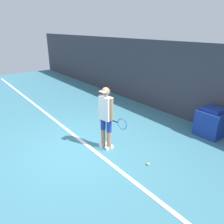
{
  "coord_description": "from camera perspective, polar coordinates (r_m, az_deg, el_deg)",
  "views": [
    {
      "loc": [
        4.62,
        -2.48,
        3.13
      ],
      "look_at": [
        0.3,
        0.79,
        1.01
      ],
      "focal_mm": 35.0,
      "sensor_mm": 36.0,
      "label": 1
    }
  ],
  "objects": [
    {
      "name": "tennis_player",
      "position": [
        5.72,
        -1.52,
        -0.94
      ],
      "size": [
        0.93,
        0.32,
        1.72
      ],
      "rotation": [
        0.0,
        0.0,
        0.19
      ],
      "color": "#A37556",
      "rests_on": "ground_plane"
    },
    {
      "name": "tennis_ball",
      "position": [
        5.5,
        9.43,
        -13.25
      ],
      "size": [
        0.07,
        0.07,
        0.07
      ],
      "color": "#D1E533",
      "rests_on": "ground_plane"
    },
    {
      "name": "ground_plane",
      "position": [
        6.11,
        -7.72,
        -9.66
      ],
      "size": [
        24.0,
        24.0,
        0.0
      ],
      "primitive_type": "plane",
      "color": "teal"
    },
    {
      "name": "court_baseline",
      "position": [
        6.2,
        -6.03,
        -9.04
      ],
      "size": [
        21.6,
        0.1,
        0.01
      ],
      "color": "white",
      "rests_on": "ground_plane"
    },
    {
      "name": "covered_chair",
      "position": [
        7.29,
        24.49,
        -2.48
      ],
      "size": [
        0.76,
        0.71,
        0.89
      ],
      "color": "navy",
      "rests_on": "ground_plane"
    },
    {
      "name": "back_wall",
      "position": [
        8.19,
        17.27,
        7.78
      ],
      "size": [
        24.0,
        0.1,
        2.68
      ],
      "color": "#383842",
      "rests_on": "ground_plane"
    }
  ]
}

